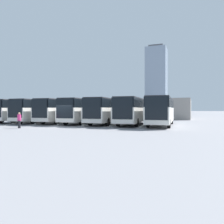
{
  "coord_description": "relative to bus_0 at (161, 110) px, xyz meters",
  "views": [
    {
      "loc": [
        -14.55,
        21.66,
        1.98
      ],
      "look_at": [
        -4.25,
        -5.83,
        1.66
      ],
      "focal_mm": 35.0,
      "sensor_mm": 36.0,
      "label": 1
    }
  ],
  "objects": [
    {
      "name": "curb_divider_1",
      "position": [
        5.41,
        1.35,
        -1.82
      ],
      "size": [
        0.49,
        5.1,
        0.15
      ],
      "primitive_type": "cube",
      "rotation": [
        0.0,
        0.0,
        0.05
      ],
      "color": "#B2B2AD",
      "rests_on": "ground_plane"
    },
    {
      "name": "office_tower",
      "position": [
        34.65,
        -214.45,
        33.35
      ],
      "size": [
        21.7,
        21.7,
        71.69
      ],
      "color": "#7F8EA3",
      "rests_on": "ground_plane"
    },
    {
      "name": "bus_2",
      "position": [
        7.21,
        -0.39,
        0.0
      ],
      "size": [
        3.1,
        11.82,
        3.41
      ],
      "rotation": [
        0.0,
        0.0,
        0.05
      ],
      "color": "silver",
      "rests_on": "ground_plane"
    },
    {
      "name": "curb_divider_3",
      "position": [
        12.62,
        1.17,
        -1.82
      ],
      "size": [
        0.49,
        5.1,
        0.15
      ],
      "primitive_type": "cube",
      "rotation": [
        0.0,
        0.0,
        0.05
      ],
      "color": "#B2B2AD",
      "rests_on": "ground_plane"
    },
    {
      "name": "bus_3",
      "position": [
        10.82,
        -0.56,
        0.0
      ],
      "size": [
        3.1,
        11.82,
        3.41
      ],
      "rotation": [
        0.0,
        0.0,
        0.05
      ],
      "color": "silver",
      "rests_on": "ground_plane"
    },
    {
      "name": "curb_divider_4",
      "position": [
        16.23,
        1.2,
        -1.82
      ],
      "size": [
        0.49,
        5.1,
        0.15
      ],
      "primitive_type": "cube",
      "rotation": [
        0.0,
        0.0,
        0.05
      ],
      "color": "#B2B2AD",
      "rests_on": "ground_plane"
    },
    {
      "name": "bus_4",
      "position": [
        14.42,
        -0.53,
        0.0
      ],
      "size": [
        3.1,
        11.82,
        3.41
      ],
      "rotation": [
        0.0,
        0.0,
        0.05
      ],
      "color": "silver",
      "rests_on": "ground_plane"
    },
    {
      "name": "curb_divider_2",
      "position": [
        9.01,
        1.34,
        -1.82
      ],
      "size": [
        0.49,
        5.1,
        0.15
      ],
      "primitive_type": "cube",
      "rotation": [
        0.0,
        0.0,
        0.05
      ],
      "color": "#B2B2AD",
      "rests_on": "ground_plane"
    },
    {
      "name": "bus_5",
      "position": [
        18.03,
        -0.26,
        0.0
      ],
      "size": [
        3.1,
        11.82,
        3.41
      ],
      "rotation": [
        0.0,
        0.0,
        0.05
      ],
      "color": "silver",
      "rests_on": "ground_plane"
    },
    {
      "name": "ground_plane",
      "position": [
        10.82,
        5.69,
        -1.9
      ],
      "size": [
        600.0,
        600.0,
        0.0
      ],
      "primitive_type": "plane",
      "color": "gray"
    },
    {
      "name": "bus_6",
      "position": [
        21.63,
        -0.35,
        0.0
      ],
      "size": [
        3.1,
        11.82,
        3.41
      ],
      "rotation": [
        0.0,
        0.0,
        0.05
      ],
      "color": "silver",
      "rests_on": "ground_plane"
    },
    {
      "name": "pedestrian",
      "position": [
        13.64,
        9.12,
        -0.99
      ],
      "size": [
        0.5,
        0.5,
        1.68
      ],
      "rotation": [
        0.0,
        0.0,
        5.85
      ],
      "color": "black",
      "rests_on": "ground_plane"
    },
    {
      "name": "bus_1",
      "position": [
        3.61,
        -0.38,
        0.0
      ],
      "size": [
        3.1,
        11.82,
        3.41
      ],
      "rotation": [
        0.0,
        0.0,
        0.05
      ],
      "color": "silver",
      "rests_on": "ground_plane"
    },
    {
      "name": "curb_divider_0",
      "position": [
        1.8,
        1.73,
        -1.82
      ],
      "size": [
        0.49,
        5.1,
        0.15
      ],
      "primitive_type": "cube",
      "rotation": [
        0.0,
        0.0,
        0.05
      ],
      "color": "#B2B2AD",
      "rests_on": "ground_plane"
    },
    {
      "name": "station_building",
      "position": [
        10.82,
        -22.11,
        0.24
      ],
      "size": [
        28.03,
        15.81,
        4.22
      ],
      "color": "gray",
      "rests_on": "ground_plane"
    },
    {
      "name": "curb_divider_5",
      "position": [
        19.83,
        1.47,
        -1.82
      ],
      "size": [
        0.49,
        5.1,
        0.15
      ],
      "primitive_type": "cube",
      "rotation": [
        0.0,
        0.0,
        0.05
      ],
      "color": "#B2B2AD",
      "rests_on": "ground_plane"
    },
    {
      "name": "bus_0",
      "position": [
        0.0,
        0.0,
        0.0
      ],
      "size": [
        3.1,
        11.82,
        3.41
      ],
      "rotation": [
        0.0,
        0.0,
        0.05
      ],
      "color": "silver",
      "rests_on": "ground_plane"
    }
  ]
}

